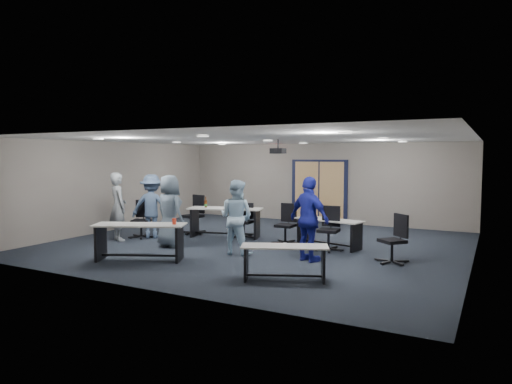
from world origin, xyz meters
The scene contains 25 objects.
floor centered at (0.00, 0.00, 0.00)m, with size 10.00×10.00×0.00m, color black.
back_wall centered at (0.00, 4.50, 1.35)m, with size 10.00×0.04×2.70m, color gray.
front_wall centered at (0.00, -4.50, 1.35)m, with size 10.00×0.04×2.70m, color gray.
left_wall centered at (-5.00, 0.00, 1.35)m, with size 0.04×9.00×2.70m, color gray.
right_wall centered at (5.00, 0.00, 1.35)m, with size 0.04×9.00×2.70m, color gray.
ceiling centered at (0.00, 0.00, 2.70)m, with size 10.00×9.00×0.04m, color silver.
double_door centered at (0.00, 4.46, 1.05)m, with size 2.00×0.07×2.20m.
exit_sign centered at (-1.60, 4.44, 2.45)m, with size 0.32×0.07×0.18m.
ceiling_projector centered at (0.30, 0.50, 2.40)m, with size 0.35×0.32×0.37m.
ceiling_can_lights centered at (0.00, 0.25, 2.67)m, with size 6.24×5.74×0.02m, color silver, non-canonical shape.
table_front_left centered at (-1.42, -2.87, 0.55)m, with size 2.05×1.41×0.92m.
table_front_right centered at (2.02, -2.87, 0.44)m, with size 1.65×1.11×0.64m.
table_back_left centered at (-1.29, 0.41, 0.57)m, with size 2.15×1.22×1.13m.
table_back_right centered at (1.73, 0.45, 0.48)m, with size 1.81×0.95×0.70m.
chair_back_a centered at (-2.45, 0.50, 0.56)m, with size 0.71×0.71×1.12m, color black, non-canonical shape.
chair_back_b centered at (-0.78, 0.58, 0.48)m, with size 0.60×0.60×0.96m, color black, non-canonical shape.
chair_back_c centered at (0.60, 0.33, 0.52)m, with size 0.65×0.65×1.03m, color black, non-canonical shape.
chair_back_d centered at (1.87, 0.01, 0.53)m, with size 0.67×0.67×1.06m, color black, non-canonical shape.
chair_loose_left centered at (-3.30, -0.75, 0.52)m, with size 0.65×0.65×1.04m, color black, non-canonical shape.
chair_loose_right centered at (3.48, -0.59, 0.52)m, with size 0.65×0.65×1.04m, color black, non-canonical shape.
person_gray centered at (-3.57, -1.33, 0.92)m, with size 0.67×0.44×1.83m, color gray.
person_plaid centered at (-1.82, -1.35, 0.90)m, with size 0.88×0.57×1.80m, color slate.
person_lightblue centered at (0.11, -1.34, 0.86)m, with size 0.84×0.65×1.72m, color #BBDEF7.
person_navy centered at (1.86, -1.24, 0.92)m, with size 1.07×0.45×1.83m, color navy.
person_back centered at (-3.03, -0.60, 0.88)m, with size 1.14×0.65×1.76m, color #475D80.
Camera 1 is at (5.39, -10.33, 2.25)m, focal length 32.00 mm.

